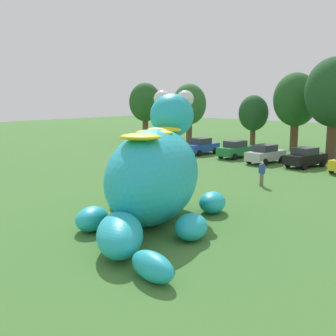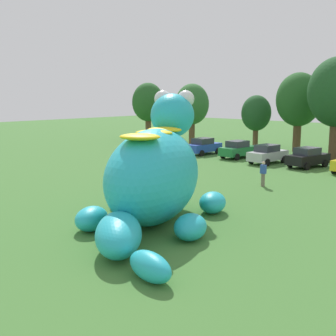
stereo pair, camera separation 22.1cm
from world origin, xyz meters
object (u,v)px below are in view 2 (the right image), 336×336
(spectator_near_inflatable, at_px, (263,174))
(car_blue, at_px, (203,146))
(car_green, at_px, (238,149))
(car_silver, at_px, (268,154))
(giant_inflatable_creature, at_px, (154,174))
(car_black, at_px, (308,157))

(spectator_near_inflatable, bearing_deg, car_blue, 142.68)
(car_green, bearing_deg, car_blue, -176.56)
(car_silver, xyz_separation_m, spectator_near_inflatable, (4.76, -8.93, -0.01))
(car_blue, relative_size, spectator_near_inflatable, 2.45)
(car_blue, xyz_separation_m, spectator_near_inflatable, (12.71, -9.69, -0.01))
(car_green, height_order, spectator_near_inflatable, car_green)
(car_green, bearing_deg, giant_inflatable_creature, -66.92)
(car_silver, distance_m, car_black, 3.63)
(giant_inflatable_creature, xyz_separation_m, spectator_near_inflatable, (-0.24, 10.77, -1.49))
(car_silver, xyz_separation_m, car_black, (3.60, 0.46, 0.00))
(car_blue, height_order, car_silver, same)
(car_blue, xyz_separation_m, car_green, (4.12, 0.25, 0.00))
(car_silver, relative_size, car_black, 0.98)
(car_silver, height_order, spectator_near_inflatable, car_silver)
(car_blue, relative_size, car_silver, 0.99)
(car_green, height_order, car_silver, same)
(giant_inflatable_creature, distance_m, car_blue, 24.25)
(car_blue, bearing_deg, car_silver, -5.46)
(car_green, distance_m, spectator_near_inflatable, 13.13)
(giant_inflatable_creature, distance_m, spectator_near_inflatable, 10.87)
(giant_inflatable_creature, distance_m, car_green, 22.56)
(car_green, xyz_separation_m, car_black, (7.43, -0.54, 0.00))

